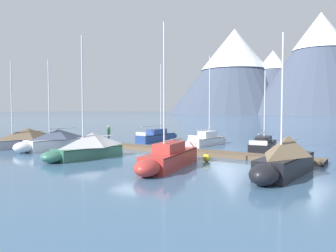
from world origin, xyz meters
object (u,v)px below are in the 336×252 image
object	(u,v)px
sailboat_last_slip	(284,157)
mooring_buoy_channel_marker	(207,158)
sailboat_second_berth	(52,140)
person_on_dock	(109,133)
sailboat_far_berth	(209,139)
sailboat_outer_slip	(167,158)
sailboat_end_of_dock	(264,144)
sailboat_nearest_berth	(23,138)
sailboat_mid_dock_port	(159,136)
sailboat_mid_dock_starboard	(87,147)

from	to	relation	value
sailboat_last_slip	mooring_buoy_channel_marker	size ratio (longest dim) A/B	12.22
sailboat_second_berth	person_on_dock	bearing A→B (deg)	64.08
sailboat_far_berth	sailboat_outer_slip	xyz separation A→B (m)	(2.64, -13.29, 0.07)
sailboat_outer_slip	sailboat_last_slip	world-z (taller)	sailboat_outer_slip
sailboat_end_of_dock	person_on_dock	distance (m)	14.29
sailboat_far_berth	sailboat_end_of_dock	world-z (taller)	sailboat_far_berth
sailboat_nearest_berth	sailboat_outer_slip	size ratio (longest dim) A/B	0.92
sailboat_far_berth	sailboat_outer_slip	world-z (taller)	sailboat_far_berth
sailboat_far_berth	mooring_buoy_channel_marker	bearing A→B (deg)	-69.09
sailboat_last_slip	sailboat_far_berth	bearing A→B (deg)	126.72
sailboat_mid_dock_port	sailboat_outer_slip	size ratio (longest dim) A/B	0.99
sailboat_second_berth	sailboat_mid_dock_port	bearing A→B (deg)	69.55
sailboat_end_of_dock	mooring_buoy_channel_marker	size ratio (longest dim) A/B	11.48
sailboat_mid_dock_port	sailboat_mid_dock_starboard	bearing A→B (deg)	-82.18
sailboat_outer_slip	sailboat_last_slip	bearing A→B (deg)	9.23
sailboat_second_berth	sailboat_far_berth	size ratio (longest dim) A/B	0.88
sailboat_second_berth	sailboat_mid_dock_port	distance (m)	11.79
sailboat_mid_dock_port	sailboat_mid_dock_starboard	distance (m)	13.33
sailboat_second_berth	sailboat_end_of_dock	size ratio (longest dim) A/B	1.10
sailboat_nearest_berth	sailboat_second_berth	distance (m)	3.70
sailboat_nearest_berth	sailboat_far_berth	world-z (taller)	sailboat_far_berth
sailboat_end_of_dock	sailboat_last_slip	distance (m)	11.17
sailboat_mid_dock_port	sailboat_far_berth	distance (m)	6.16
person_on_dock	mooring_buoy_channel_marker	size ratio (longest dim) A/B	2.79
sailboat_second_berth	sailboat_last_slip	size ratio (longest dim) A/B	1.04
sailboat_far_berth	sailboat_end_of_dock	distance (m)	5.94
sailboat_end_of_dock	sailboat_last_slip	xyz separation A→B (m)	(3.41, -10.62, 0.50)
sailboat_second_berth	sailboat_outer_slip	distance (m)	13.20
sailboat_nearest_berth	sailboat_mid_dock_starboard	world-z (taller)	sailboat_mid_dock_starboard
sailboat_end_of_dock	mooring_buoy_channel_marker	xyz separation A→B (m)	(-1.96, -8.21, -0.23)
sailboat_far_berth	sailboat_last_slip	xyz separation A→B (m)	(9.13, -12.24, 0.45)
sailboat_last_slip	mooring_buoy_channel_marker	distance (m)	5.94
sailboat_outer_slip	sailboat_last_slip	distance (m)	6.58
sailboat_mid_dock_starboard	mooring_buoy_channel_marker	xyz separation A→B (m)	(8.07, 2.79, -0.59)
person_on_dock	sailboat_mid_dock_starboard	bearing A→B (deg)	-62.19
sailboat_end_of_dock	sailboat_far_berth	bearing A→B (deg)	164.19
sailboat_far_berth	sailboat_nearest_berth	bearing A→B (deg)	-142.94
sailboat_far_berth	sailboat_last_slip	world-z (taller)	sailboat_far_berth
sailboat_outer_slip	person_on_dock	world-z (taller)	sailboat_outer_slip
sailboat_nearest_berth	sailboat_mid_dock_port	xyz separation A→B (m)	(7.81, 11.11, -0.29)
sailboat_second_berth	person_on_dock	xyz separation A→B (m)	(2.30, 4.73, 0.43)
sailboat_mid_dock_port	sailboat_far_berth	bearing A→B (deg)	-5.42
mooring_buoy_channel_marker	sailboat_far_berth	bearing A→B (deg)	110.91
sailboat_end_of_dock	sailboat_last_slip	size ratio (longest dim) A/B	0.94
sailboat_nearest_berth	sailboat_outer_slip	xyz separation A→B (m)	(16.59, -2.76, -0.23)
sailboat_outer_slip	sailboat_end_of_dock	size ratio (longest dim) A/B	1.22
sailboat_nearest_berth	sailboat_mid_dock_starboard	size ratio (longest dim) A/B	0.90
sailboat_second_berth	sailboat_mid_dock_starboard	size ratio (longest dim) A/B	0.89
sailboat_outer_slip	person_on_dock	xyz separation A→B (m)	(-10.59, 7.56, 0.64)
sailboat_nearest_berth	mooring_buoy_channel_marker	distance (m)	17.72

